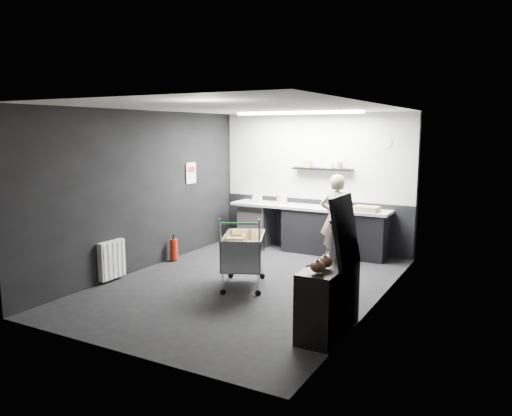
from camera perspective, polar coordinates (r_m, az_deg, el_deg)
The scene contains 22 objects.
floor at distance 7.85m, azimuth -1.04°, elevation -8.66°, with size 5.50×5.50×0.00m, color black.
ceiling at distance 7.49m, azimuth -1.10°, elevation 11.43°, with size 5.50×5.50×0.00m, color silver.
wall_back at distance 10.02m, azimuth 6.77°, elevation 3.01°, with size 5.50×5.50×0.00m, color black.
wall_front at distance 5.38m, azimuth -15.78°, elevation -2.39°, with size 5.50×5.50×0.00m, color black.
wall_left at distance 8.72m, azimuth -12.57°, elevation 1.97°, with size 5.50×5.50×0.00m, color black.
wall_right at distance 6.80m, azimuth 13.73°, elevation 0.01°, with size 5.50×5.50×0.00m, color black.
kitchen_wall_panel at distance 9.96m, azimuth 6.78°, elevation 5.86°, with size 3.95×0.02×1.70m, color beige.
dado_panel at distance 10.12m, azimuth 6.64°, elevation -1.79°, with size 3.95×0.02×1.00m, color black.
floating_shelf at distance 9.80m, azimuth 7.60°, elevation 4.45°, with size 1.20×0.22×0.04m, color black.
wall_clock at distance 9.51m, azimuth 14.70°, elevation 7.30°, with size 0.20×0.20×0.03m, color silver.
poster at distance 9.69m, azimuth -7.45°, elevation 3.99°, with size 0.02×0.30×0.40m, color white.
poster_red_band at distance 9.68m, azimuth -7.43°, elevation 4.40°, with size 0.01×0.22×0.10m, color red.
radiator at distance 8.21m, azimuth -16.16°, elevation -5.69°, with size 0.10×0.50×0.60m, color silver.
ceiling_strip at distance 9.14m, azimuth 4.78°, elevation 10.76°, with size 2.40×0.20×0.04m, color white.
prep_counter at distance 9.80m, azimuth 6.69°, elevation -2.40°, with size 3.20×0.61×0.90m.
person at distance 9.12m, azimuth 9.13°, elevation -1.14°, with size 0.58×0.38×1.59m, color beige.
shopping_cart at distance 7.60m, azimuth -1.46°, elevation -5.18°, with size 0.96×1.22×1.09m.
sideboard at distance 5.97m, azimuth 8.49°, elevation -9.19°, with size 0.47×1.10×1.64m.
fire_extinguisher at distance 9.24m, azimuth -9.37°, elevation -4.61°, with size 0.14×0.14×0.47m.
cardboard_box at distance 9.34m, azimuth 12.48°, elevation -0.08°, with size 0.44×0.34×0.09m, color #A08855.
pink_tub at distance 9.99m, azimuth 2.98°, elevation 1.03°, with size 0.20×0.20×0.20m, color silver.
white_container at distance 10.19m, azimuth 0.13°, elevation 1.03°, with size 0.16×0.13×0.14m, color silver.
Camera 1 is at (3.72, -6.50, 2.38)m, focal length 35.00 mm.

